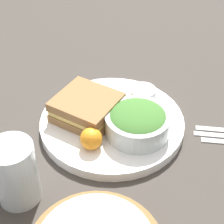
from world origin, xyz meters
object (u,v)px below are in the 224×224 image
Objects in this scene: sandwich at (87,108)px; salad_bowl at (138,121)px; plate at (112,123)px; drink_glass at (15,173)px; dressing_cup at (143,96)px.

sandwich is 0.11m from salad_bowl.
drink_glass reaches higher than plate.
drink_glass is (0.19, 0.27, 0.02)m from dressing_cup.
drink_glass reaches higher than dressing_cup.
sandwich is 0.13m from dressing_cup.
drink_glass is (0.19, 0.17, 0.01)m from salad_bowl.
plate is 1.95× the size of sandwich.
salad_bowl is (-0.06, 0.03, 0.04)m from plate.
drink_glass is (0.13, 0.21, 0.05)m from plate.
salad_bowl reaches higher than plate.
salad_bowl is 0.26m from drink_glass.
sandwich is at bearing 0.74° from plate.
salad_bowl is at bearing 89.00° from dressing_cup.
plate is 0.08m from salad_bowl.
plate is 2.52× the size of drink_glass.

